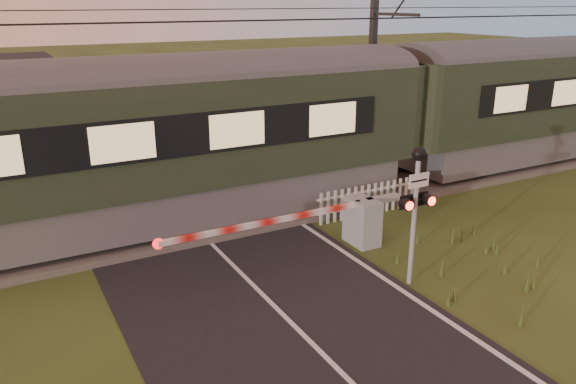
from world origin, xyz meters
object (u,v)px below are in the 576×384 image
train (395,114)px  catenary_mast (373,70)px  crossing_signal (416,192)px  picket_fence (372,199)px  boom_gate (354,221)px

train → catenary_mast: (0.69, 2.23, 1.15)m
crossing_signal → picket_fence: size_ratio=0.85×
catenary_mast → boom_gate: bearing=-129.2°
train → catenary_mast: bearing=72.8°
boom_gate → picket_fence: boom_gate is taller
crossing_signal → picket_fence: bearing=64.9°
crossing_signal → picket_fence: (1.82, 3.90, -1.69)m
crossing_signal → train: bearing=55.0°
crossing_signal → picket_fence: crossing_signal is taller
crossing_signal → picket_fence: 4.62m
crossing_signal → catenary_mast: size_ratio=0.45×
train → boom_gate: bearing=-138.8°
boom_gate → catenary_mast: size_ratio=0.94×
boom_gate → train: bearing=41.2°
train → crossing_signal: size_ratio=14.95×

